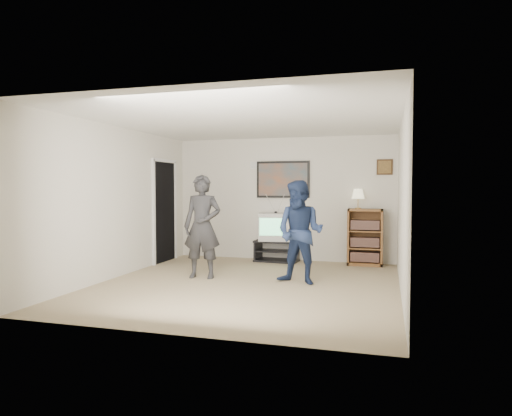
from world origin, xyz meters
The scene contains 13 objects.
room_shell centered at (0.00, 0.35, 1.25)m, with size 4.51×5.00×2.51m.
media_stand centered at (-0.07, 2.23, 0.21)m, with size 0.88×0.52×0.43m.
crt_television centered at (-0.09, 2.23, 0.70)m, with size 0.65×0.55×0.55m, color #ACADA7, non-canonical shape.
bookshelf centered at (1.66, 2.28, 0.54)m, with size 0.66×0.37×1.08m, color brown, non-canonical shape.
table_lamp centered at (1.51, 2.33, 1.27)m, with size 0.24×0.24×0.39m, color #F8F0BC, non-canonical shape.
person_tall centered at (-0.86, 0.29, 0.85)m, with size 0.62×0.41×1.70m, color #27272A.
person_short centered at (0.77, 0.27, 0.80)m, with size 0.78×0.61×1.60m, color #1B294B.
controller_left centered at (-0.82, 0.48, 1.18)m, with size 0.04×0.12×0.04m, color white.
controller_right centered at (0.79, 0.54, 1.12)m, with size 0.04×0.12×0.04m, color white.
poster centered at (0.00, 2.48, 1.65)m, with size 1.10×0.03×0.75m, color black.
air_vent centered at (-0.55, 2.48, 1.95)m, with size 0.28×0.02×0.14m, color white.
small_picture centered at (2.00, 2.48, 1.88)m, with size 0.30×0.03×0.30m, color black.
doorway centered at (-2.23, 1.60, 1.00)m, with size 0.03×0.85×2.00m, color black.
Camera 1 is at (2.04, -6.64, 1.49)m, focal length 32.00 mm.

